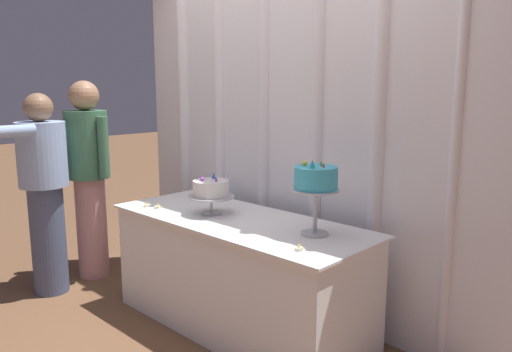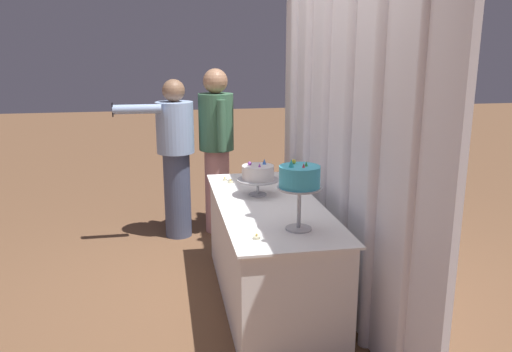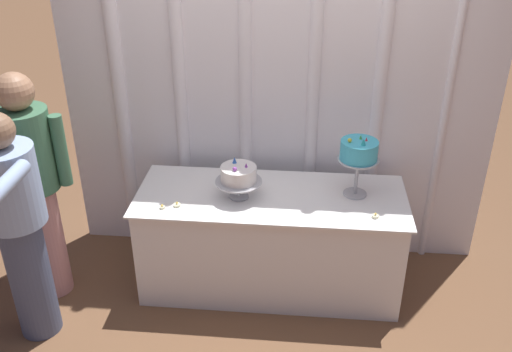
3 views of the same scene
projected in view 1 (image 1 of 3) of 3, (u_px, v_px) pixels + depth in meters
name	position (u px, v px, depth m)	size (l,w,h in m)	color
ground_plane	(228.00, 332.00, 3.27)	(24.00, 24.00, 0.00)	brown
draped_curtain	(284.00, 98.00, 3.45)	(3.09, 0.16, 2.89)	white
cake_table	(238.00, 274.00, 3.28)	(1.83, 0.72, 0.75)	white
cake_display_nearleft	(211.00, 190.00, 3.30)	(0.31, 0.31, 0.27)	#B2B2B7
cake_display_nearright	(316.00, 181.00, 2.82)	(0.27, 0.27, 0.44)	#B2B2B7
tealight_far_left	(146.00, 206.00, 3.52)	(0.04, 0.04, 0.03)	beige
tealight_near_left	(158.00, 207.00, 3.48)	(0.05, 0.05, 0.03)	beige
tealight_near_right	(299.00, 249.00, 2.60)	(0.05, 0.05, 0.03)	beige
guest_man_dark_suit	(89.00, 172.00, 4.09)	(0.50, 0.38, 1.63)	#D6938E
guest_girl_blue_dress	(44.00, 187.00, 3.76)	(0.49, 0.80, 1.54)	#4C5675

